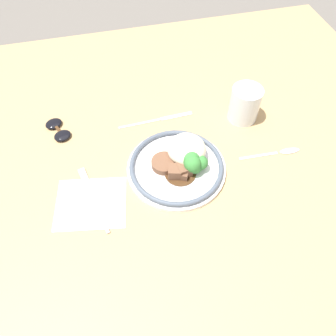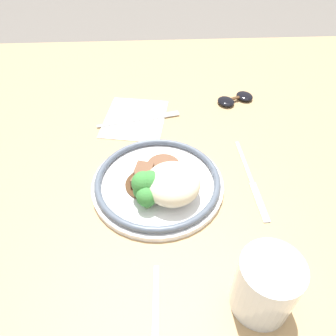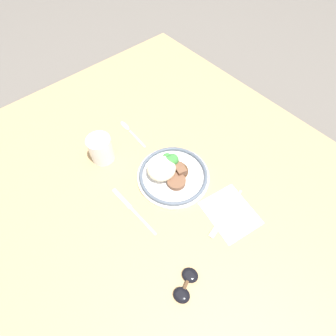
{
  "view_description": "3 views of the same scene",
  "coord_description": "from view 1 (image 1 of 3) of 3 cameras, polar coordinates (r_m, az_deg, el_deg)",
  "views": [
    {
      "loc": [
        -0.16,
        -0.5,
        0.69
      ],
      "look_at": [
        -0.06,
        -0.06,
        0.08
      ],
      "focal_mm": 35.0,
      "sensor_mm": 36.0,
      "label": 1
    },
    {
      "loc": [
        0.37,
        -0.05,
        0.49
      ],
      "look_at": [
        -0.05,
        -0.03,
        0.07
      ],
      "focal_mm": 35.0,
      "sensor_mm": 36.0,
      "label": 2
    },
    {
      "loc": [
        -0.37,
        0.27,
        0.79
      ],
      "look_at": [
        -0.01,
        -0.04,
        0.08
      ],
      "focal_mm": 28.0,
      "sensor_mm": 36.0,
      "label": 3
    }
  ],
  "objects": [
    {
      "name": "napkin",
      "position": [
        0.76,
        -13.26,
        -6.0
      ],
      "size": [
        0.18,
        0.16,
        0.0
      ],
      "color": "white",
      "rests_on": "dining_table"
    },
    {
      "name": "fork",
      "position": [
        0.78,
        -13.27,
        -4.16
      ],
      "size": [
        0.05,
        0.19,
        0.0
      ],
      "rotation": [
        0.0,
        0.0,
        1.8
      ],
      "color": "#B7B7BC",
      "rests_on": "napkin"
    },
    {
      "name": "sunglasses",
      "position": [
        0.92,
        -18.61,
        6.36
      ],
      "size": [
        0.08,
        0.1,
        0.01
      ],
      "rotation": [
        0.0,
        0.0,
        0.39
      ],
      "color": "black",
      "rests_on": "dining_table"
    },
    {
      "name": "plate",
      "position": [
        0.78,
        2.27,
        1.01
      ],
      "size": [
        0.24,
        0.24,
        0.07
      ],
      "color": "white",
      "rests_on": "dining_table"
    },
    {
      "name": "knife",
      "position": [
        0.91,
        -1.63,
        8.4
      ],
      "size": [
        0.21,
        0.02,
        0.0
      ],
      "rotation": [
        0.0,
        0.0,
        0.04
      ],
      "color": "#B7B7BC",
      "rests_on": "dining_table"
    },
    {
      "name": "dining_table",
      "position": [
        0.85,
        2.65,
        1.78
      ],
      "size": [
        1.34,
        1.2,
        0.05
      ],
      "color": "tan",
      "rests_on": "ground"
    },
    {
      "name": "ground_plane",
      "position": [
        0.87,
        2.59,
        0.86
      ],
      "size": [
        8.0,
        8.0,
        0.0
      ],
      "primitive_type": "plane",
      "color": "#5B5651"
    },
    {
      "name": "spoon",
      "position": [
        0.88,
        19.22,
        2.64
      ],
      "size": [
        0.16,
        0.02,
        0.01
      ],
      "rotation": [
        0.0,
        0.0,
        -0.05
      ],
      "color": "#B7B7BC",
      "rests_on": "dining_table"
    },
    {
      "name": "juice_glass",
      "position": [
        0.91,
        13.15,
        10.49
      ],
      "size": [
        0.08,
        0.08,
        0.1
      ],
      "color": "#F4AD19",
      "rests_on": "dining_table"
    }
  ]
}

